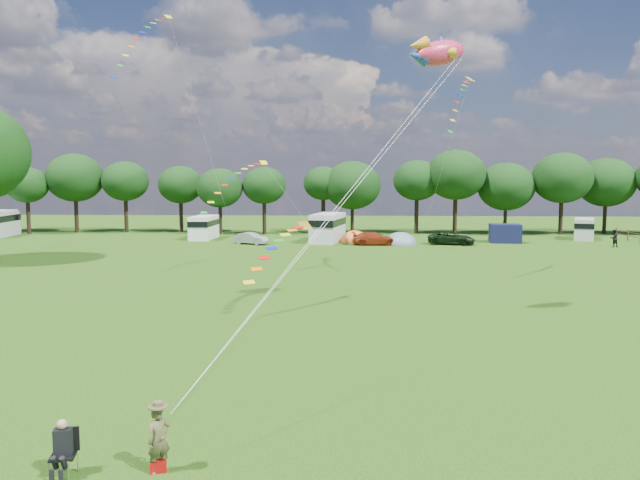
{
  "coord_description": "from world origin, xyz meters",
  "views": [
    {
      "loc": [
        1.44,
        -21.79,
        7.05
      ],
      "look_at": [
        0.0,
        8.0,
        4.0
      ],
      "focal_mm": 35.0,
      "sensor_mm": 36.0,
      "label": 1
    }
  ],
  "objects_px": {
    "campervan_b": "(204,227)",
    "car_d": "(451,238)",
    "campervan_d": "(584,228)",
    "camp_chair": "(64,441)",
    "walker_a": "(614,238)",
    "tent_greyblue": "(400,244)",
    "fish_kite": "(436,52)",
    "car_c": "(375,238)",
    "car_b": "(251,238)",
    "tent_orange": "(355,242)",
    "kite_flyer": "(159,440)",
    "campervan_c": "(328,227)"
  },
  "relations": [
    {
      "from": "campervan_b",
      "to": "car_d",
      "type": "bearing_deg",
      "value": -97.45
    },
    {
      "from": "tent_greyblue",
      "to": "walker_a",
      "type": "distance_m",
      "value": 21.15
    },
    {
      "from": "tent_greyblue",
      "to": "campervan_b",
      "type": "bearing_deg",
      "value": 167.86
    },
    {
      "from": "campervan_d",
      "to": "car_b",
      "type": "bearing_deg",
      "value": 120.83
    },
    {
      "from": "campervan_d",
      "to": "tent_greyblue",
      "type": "bearing_deg",
      "value": 126.76
    },
    {
      "from": "campervan_d",
      "to": "fish_kite",
      "type": "xyz_separation_m",
      "value": [
        -22.13,
        -39.84,
        11.77
      ]
    },
    {
      "from": "car_c",
      "to": "tent_greyblue",
      "type": "relative_size",
      "value": 1.2
    },
    {
      "from": "car_d",
      "to": "walker_a",
      "type": "height_order",
      "value": "walker_a"
    },
    {
      "from": "car_b",
      "to": "fish_kite",
      "type": "bearing_deg",
      "value": -133.0
    },
    {
      "from": "car_b",
      "to": "campervan_b",
      "type": "relative_size",
      "value": 0.64
    },
    {
      "from": "car_b",
      "to": "tent_greyblue",
      "type": "height_order",
      "value": "tent_greyblue"
    },
    {
      "from": "car_d",
      "to": "fish_kite",
      "type": "relative_size",
      "value": 1.47
    },
    {
      "from": "car_b",
      "to": "tent_orange",
      "type": "bearing_deg",
      "value": -55.16
    },
    {
      "from": "fish_kite",
      "to": "tent_orange",
      "type": "bearing_deg",
      "value": 69.26
    },
    {
      "from": "tent_orange",
      "to": "kite_flyer",
      "type": "height_order",
      "value": "kite_flyer"
    },
    {
      "from": "car_d",
      "to": "campervan_c",
      "type": "height_order",
      "value": "campervan_c"
    },
    {
      "from": "car_d",
      "to": "campervan_d",
      "type": "height_order",
      "value": "campervan_d"
    },
    {
      "from": "car_c",
      "to": "tent_greyblue",
      "type": "xyz_separation_m",
      "value": [
        2.7,
        0.68,
        -0.66
      ]
    },
    {
      "from": "fish_kite",
      "to": "campervan_d",
      "type": "bearing_deg",
      "value": 34.37
    },
    {
      "from": "tent_greyblue",
      "to": "car_c",
      "type": "bearing_deg",
      "value": -165.8
    },
    {
      "from": "tent_greyblue",
      "to": "walker_a",
      "type": "xyz_separation_m",
      "value": [
        21.09,
        -1.47,
        0.87
      ]
    },
    {
      "from": "tent_orange",
      "to": "campervan_c",
      "type": "bearing_deg",
      "value": 168.63
    },
    {
      "from": "car_d",
      "to": "campervan_d",
      "type": "bearing_deg",
      "value": -55.36
    },
    {
      "from": "campervan_c",
      "to": "car_c",
      "type": "bearing_deg",
      "value": -108.1
    },
    {
      "from": "car_b",
      "to": "car_c",
      "type": "xyz_separation_m",
      "value": [
        12.85,
        -0.05,
        0.07
      ]
    },
    {
      "from": "campervan_c",
      "to": "walker_a",
      "type": "relative_size",
      "value": 3.76
    },
    {
      "from": "car_c",
      "to": "camp_chair",
      "type": "relative_size",
      "value": 3.26
    },
    {
      "from": "campervan_c",
      "to": "kite_flyer",
      "type": "distance_m",
      "value": 52.84
    },
    {
      "from": "campervan_d",
      "to": "fish_kite",
      "type": "relative_size",
      "value": 1.55
    },
    {
      "from": "tent_orange",
      "to": "camp_chair",
      "type": "bearing_deg",
      "value": -97.86
    },
    {
      "from": "car_b",
      "to": "tent_orange",
      "type": "height_order",
      "value": "tent_orange"
    },
    {
      "from": "campervan_b",
      "to": "walker_a",
      "type": "distance_m",
      "value": 43.28
    },
    {
      "from": "fish_kite",
      "to": "walker_a",
      "type": "height_order",
      "value": "fish_kite"
    },
    {
      "from": "campervan_c",
      "to": "camp_chair",
      "type": "relative_size",
      "value": 4.81
    },
    {
      "from": "car_c",
      "to": "campervan_d",
      "type": "relative_size",
      "value": 0.87
    },
    {
      "from": "campervan_d",
      "to": "kite_flyer",
      "type": "distance_m",
      "value": 64.7
    },
    {
      "from": "car_b",
      "to": "car_d",
      "type": "height_order",
      "value": "car_d"
    },
    {
      "from": "campervan_d",
      "to": "car_c",
      "type": "bearing_deg",
      "value": 126.49
    },
    {
      "from": "tent_orange",
      "to": "kite_flyer",
      "type": "xyz_separation_m",
      "value": [
        -5.04,
        -52.2,
        0.78
      ]
    },
    {
      "from": "fish_kite",
      "to": "walker_a",
      "type": "xyz_separation_m",
      "value": [
        22.23,
        32.09,
        -12.14
      ]
    },
    {
      "from": "campervan_b",
      "to": "camp_chair",
      "type": "height_order",
      "value": "campervan_b"
    },
    {
      "from": "car_c",
      "to": "car_d",
      "type": "distance_m",
      "value": 8.0
    },
    {
      "from": "car_b",
      "to": "fish_kite",
      "type": "distance_m",
      "value": 38.03
    },
    {
      "from": "tent_greyblue",
      "to": "camp_chair",
      "type": "height_order",
      "value": "camp_chair"
    },
    {
      "from": "campervan_d",
      "to": "camp_chair",
      "type": "bearing_deg",
      "value": 170.15
    },
    {
      "from": "car_b",
      "to": "walker_a",
      "type": "relative_size",
      "value": 1.95
    },
    {
      "from": "car_b",
      "to": "campervan_c",
      "type": "distance_m",
      "value": 8.44
    },
    {
      "from": "fish_kite",
      "to": "car_c",
      "type": "bearing_deg",
      "value": 66.13
    },
    {
      "from": "tent_greyblue",
      "to": "fish_kite",
      "type": "height_order",
      "value": "fish_kite"
    },
    {
      "from": "car_d",
      "to": "campervan_c",
      "type": "xyz_separation_m",
      "value": [
        -12.92,
        2.02,
        0.98
      ]
    }
  ]
}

